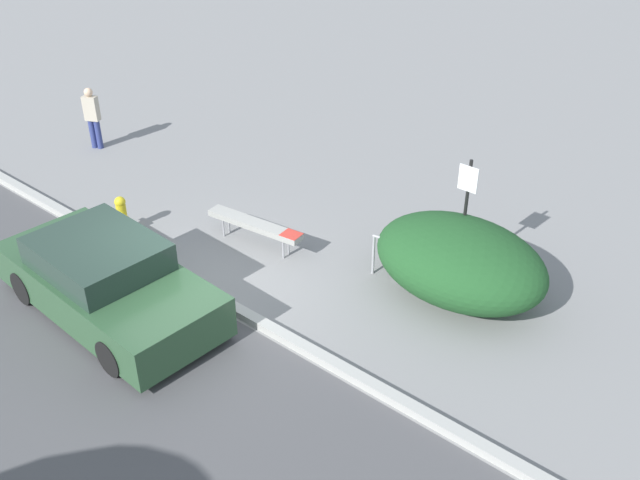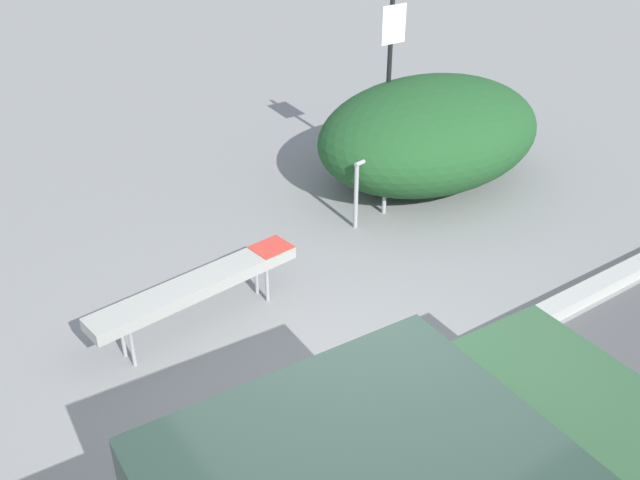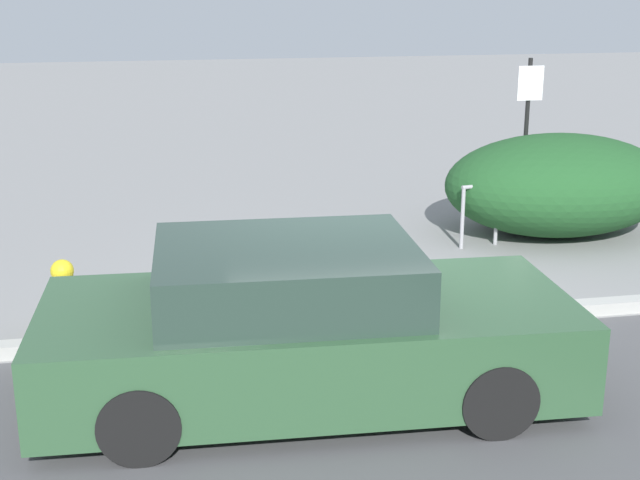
# 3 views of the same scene
# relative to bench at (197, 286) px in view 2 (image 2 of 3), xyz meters

# --- Properties ---
(ground_plane) EXTENTS (60.00, 60.00, 0.00)m
(ground_plane) POSITION_rel_bench_xyz_m (0.45, -1.76, -0.46)
(ground_plane) COLOR gray
(curb) EXTENTS (60.00, 0.20, 0.13)m
(curb) POSITION_rel_bench_xyz_m (0.45, -1.76, -0.39)
(curb) COLOR #A8A8A3
(curb) RESTS_ON ground_plane
(bench) EXTENTS (2.11, 0.56, 0.53)m
(bench) POSITION_rel_bench_xyz_m (0.00, 0.00, 0.00)
(bench) COLOR #99999E
(bench) RESTS_ON ground_plane
(bike_rack) EXTENTS (0.55, 0.14, 0.83)m
(bike_rack) POSITION_rel_bench_xyz_m (2.56, 0.72, 0.05)
(bike_rack) COLOR #99999E
(bike_rack) RESTS_ON ground_plane
(sign_post) EXTENTS (0.36, 0.08, 2.30)m
(sign_post) POSITION_rel_bench_xyz_m (3.53, 1.64, 0.93)
(sign_post) COLOR black
(sign_post) RESTS_ON ground_plane
(shrub_hedge) EXTENTS (3.10, 2.21, 1.35)m
(shrub_hedge) POSITION_rel_bench_xyz_m (3.81, 1.12, 0.22)
(shrub_hedge) COLOR #1E4C23
(shrub_hedge) RESTS_ON ground_plane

